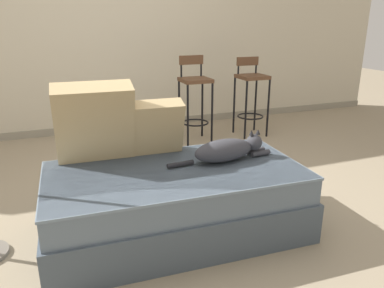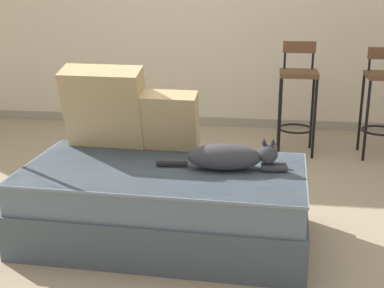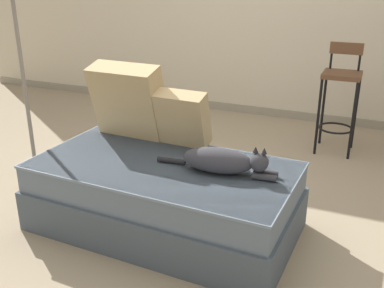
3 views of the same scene
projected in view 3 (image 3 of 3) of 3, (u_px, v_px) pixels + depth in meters
ground_plane at (189, 200)px, 3.25m from camera, size 16.00×16.00×0.00m
wall_baseboard_trim at (267, 112)px, 5.11m from camera, size 8.00×0.02×0.09m
couch at (164, 196)px, 2.83m from camera, size 1.67×0.92×0.44m
throw_pillow_corner at (128, 101)px, 3.11m from camera, size 0.51×0.32×0.53m
throw_pillow_middle at (181, 118)px, 2.97m from camera, size 0.37×0.24×0.39m
cat at (223, 161)px, 2.61m from camera, size 0.75×0.21×0.19m
bar_stool_near_window at (340, 91)px, 3.94m from camera, size 0.32×0.32×0.96m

